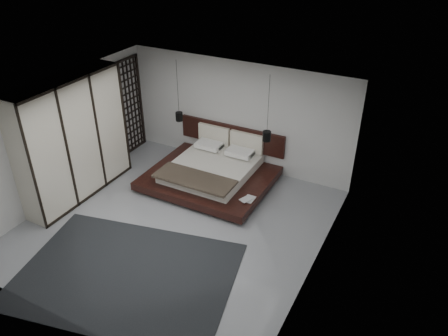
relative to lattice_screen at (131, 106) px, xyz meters
The scene contains 14 objects.
floor 4.05m from the lattice_screen, 39.71° to the right, with size 6.00×6.00×0.00m, color gray.
ceiling 4.12m from the lattice_screen, 39.71° to the right, with size 6.00×6.00×0.00m, color white.
wall_back 3.00m from the lattice_screen, 10.56° to the left, with size 6.00×6.00×0.00m, color silver.
wall_front 6.20m from the lattice_screen, 61.57° to the right, with size 6.00×6.00×0.00m, color silver.
wall_left 2.45m from the lattice_screen, 91.17° to the right, with size 6.00×6.00×0.00m, color silver.
wall_right 6.44m from the lattice_screen, 22.38° to the right, with size 6.00×6.00×0.00m, color silver.
lattice_screen is the anchor object (origin of this frame).
bed 3.02m from the lattice_screen, 11.08° to the right, with size 2.93×2.46×1.10m.
book_lower 4.31m from the lattice_screen, 17.00° to the right, with size 0.23×0.31×0.03m, color #99724C.
book_upper 4.29m from the lattice_screen, 17.50° to the right, with size 0.19×0.26×0.02m, color #99724C.
pendant_left 1.59m from the lattice_screen, ahead, with size 0.18×0.18×1.58m.
pendant_right 4.00m from the lattice_screen, ahead, with size 0.20×0.20×1.59m.
wardrobe 2.43m from the lattice_screen, 84.05° to the right, with size 0.68×2.89×2.84m.
rug 5.26m from the lattice_screen, 54.41° to the right, with size 3.94×2.82×0.02m, color black.
Camera 1 is at (4.40, -6.16, 5.82)m, focal length 35.00 mm.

